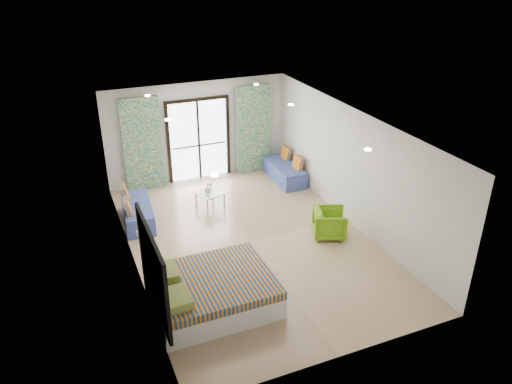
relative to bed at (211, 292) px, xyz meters
name	(u,v)px	position (x,y,z in m)	size (l,w,h in m)	color
floor	(251,241)	(1.48, 1.77, -0.31)	(5.00, 7.50, 0.01)	#9B7D5C
ceiling	(250,124)	(1.48, 1.77, 2.39)	(5.00, 7.50, 0.01)	silver
wall_back	(198,131)	(1.48, 5.52, 1.04)	(5.00, 0.01, 2.70)	silver
wall_front	(347,287)	(1.48, -1.98, 1.04)	(5.00, 0.01, 2.70)	silver
wall_left	(129,208)	(-1.02, 1.77, 1.04)	(0.01, 7.50, 2.70)	silver
wall_right	(352,168)	(3.98, 1.77, 1.04)	(0.01, 7.50, 2.70)	silver
balcony_door	(198,135)	(1.48, 5.49, 0.95)	(1.76, 0.08, 2.28)	black
balcony_rail	(199,145)	(1.48, 5.50, 0.64)	(1.52, 0.03, 0.04)	#595451
curtain_left	(142,145)	(-0.07, 5.34, 0.94)	(1.00, 0.10, 2.50)	silver
curtain_right	(253,130)	(3.03, 5.34, 0.94)	(1.00, 0.10, 2.50)	silver
downlight_a	(215,175)	(0.08, -0.23, 2.36)	(0.12, 0.12, 0.02)	#FFE0B2
downlight_b	(368,149)	(2.88, -0.23, 2.36)	(0.12, 0.12, 0.02)	#FFE0B2
downlight_c	(168,120)	(0.08, 2.77, 2.36)	(0.12, 0.12, 0.02)	#FFE0B2
downlight_d	(291,105)	(2.88, 2.77, 2.36)	(0.12, 0.12, 0.02)	#FFE0B2
downlight_e	(148,96)	(0.08, 4.77, 2.36)	(0.12, 0.12, 0.02)	#FFE0B2
downlight_f	(256,84)	(2.88, 4.77, 2.36)	(0.12, 0.12, 0.02)	#FFE0B2
headboard	(153,270)	(-0.98, 0.00, 0.74)	(0.06, 2.10, 1.50)	black
switch_plate	(138,234)	(-0.99, 1.25, 0.74)	(0.02, 0.10, 0.10)	silver
bed	(211,292)	(0.00, 0.00, 0.00)	(2.12, 1.73, 0.73)	silver
daybed_left	(137,212)	(-0.64, 3.62, -0.05)	(0.79, 1.70, 0.81)	#3B4C8E
daybed_right	(285,171)	(3.59, 4.43, -0.06)	(0.66, 1.64, 0.81)	#3B4C8E
coffee_table	(210,194)	(1.18, 3.68, 0.03)	(0.72, 0.72, 0.66)	silver
vase	(208,189)	(1.14, 3.73, 0.16)	(0.18, 0.19, 0.18)	white
armchair	(330,222)	(3.19, 1.31, 0.05)	(0.69, 0.65, 0.71)	#6CAA15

